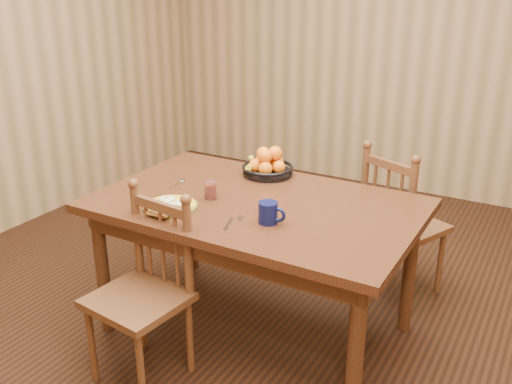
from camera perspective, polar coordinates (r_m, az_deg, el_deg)
The scene contains 10 objects.
room at distance 2.68m, azimuth -0.00°, elevation 11.03°, with size 4.52×5.02×2.72m.
dining_table at distance 2.88m, azimuth -0.00°, elevation -2.50°, with size 1.60×1.00×0.75m.
chair_far at distance 3.43m, azimuth 14.17°, elevation -3.15°, with size 0.54×0.53×0.91m.
chair_near at distance 2.73m, azimuth -11.18°, elevation -9.85°, with size 0.45×0.43×0.90m.
breakfast_plate at distance 2.80m, azimuth -8.57°, elevation -1.34°, with size 0.26×0.29×0.04m.
fork at distance 2.61m, azimuth -2.37°, elevation -2.99°, with size 0.06×0.18×0.00m.
spoon at distance 3.12m, azimuth -7.61°, elevation 1.01°, with size 0.04×0.16×0.01m.
coffee_mug at distance 2.59m, azimuth 1.30°, elevation -2.07°, with size 0.13×0.09×0.10m.
juice_glass at distance 2.88m, azimuth -4.56°, elevation 0.16°, with size 0.06×0.06×0.09m.
fruit_bowl at distance 3.20m, azimuth 1.14°, elevation 2.70°, with size 0.29×0.29×0.17m.
Camera 1 is at (1.30, -2.29, 1.83)m, focal length 40.00 mm.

